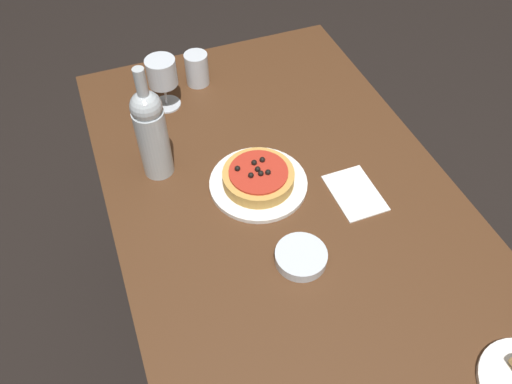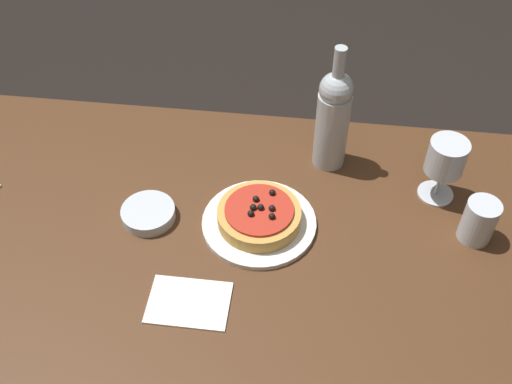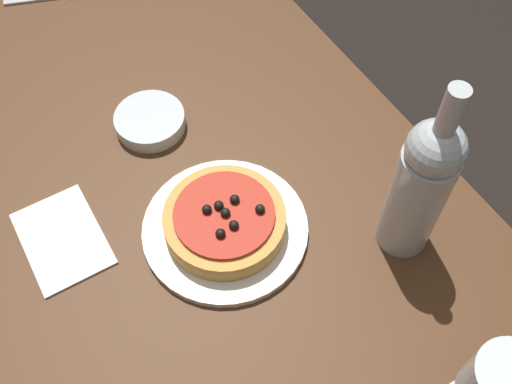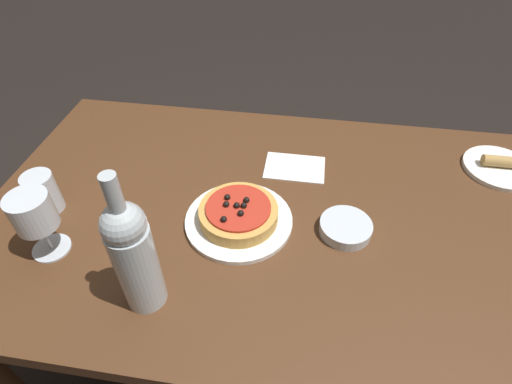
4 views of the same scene
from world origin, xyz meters
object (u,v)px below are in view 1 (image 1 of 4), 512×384
object	(u,v)px
dinner_plate	(258,183)
wine_bottle	(151,132)
wine_glass	(162,74)
pizza	(258,177)
dining_table	(287,226)
side_bowl	(301,257)
water_cup	(197,69)

from	to	relation	value
dinner_plate	wine_bottle	xyz separation A→B (m)	(-0.14, -0.22, 0.12)
dinner_plate	wine_glass	world-z (taller)	wine_glass
dinner_plate	wine_bottle	bearing A→B (deg)	-122.38
dinner_plate	pizza	world-z (taller)	pizza
dining_table	side_bowl	world-z (taller)	side_bowl
pizza	water_cup	size ratio (longest dim) A/B	1.80
dining_table	wine_glass	bearing A→B (deg)	-158.30
pizza	side_bowl	bearing A→B (deg)	2.07
dinner_plate	pizza	bearing A→B (deg)	-146.41
water_cup	side_bowl	world-z (taller)	water_cup
dinner_plate	water_cup	xyz separation A→B (m)	(-0.45, -0.02, 0.04)
pizza	wine_bottle	xyz separation A→B (m)	(-0.14, -0.22, 0.10)
water_cup	wine_bottle	bearing A→B (deg)	-32.09
dinner_plate	wine_glass	size ratio (longest dim) A/B	1.60
wine_glass	side_bowl	size ratio (longest dim) A/B	1.32
dining_table	dinner_plate	distance (m)	0.13
wine_glass	wine_bottle	bearing A→B (deg)	-18.51
pizza	wine_bottle	world-z (taller)	wine_bottle
wine_bottle	water_cup	bearing A→B (deg)	147.91
wine_glass	side_bowl	distance (m)	0.64
water_cup	side_bowl	bearing A→B (deg)	2.60
wine_glass	dining_table	bearing A→B (deg)	21.70
dinner_plate	water_cup	world-z (taller)	water_cup
dinner_plate	side_bowl	size ratio (longest dim) A/B	2.11
wine_bottle	water_cup	size ratio (longest dim) A/B	3.15
wine_glass	side_bowl	xyz separation A→B (m)	(0.61, 0.14, -0.09)
wine_bottle	side_bowl	world-z (taller)	wine_bottle
dining_table	wine_bottle	bearing A→B (deg)	-129.61
dining_table	wine_bottle	world-z (taller)	wine_bottle
dinner_plate	side_bowl	xyz separation A→B (m)	(0.24, 0.01, 0.01)
pizza	side_bowl	size ratio (longest dim) A/B	1.53
dining_table	dinner_plate	world-z (taller)	dinner_plate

